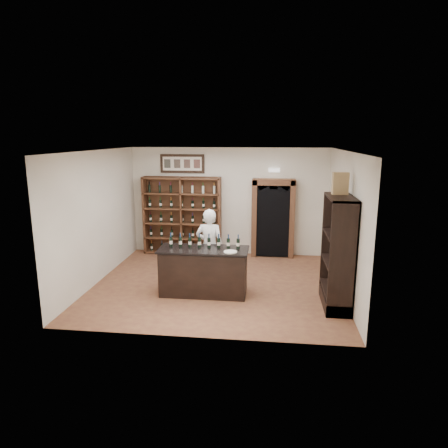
{
  "coord_description": "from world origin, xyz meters",
  "views": [
    {
      "loc": [
        1.17,
        -8.53,
        3.32
      ],
      "look_at": [
        0.13,
        0.3,
        1.34
      ],
      "focal_mm": 32.0,
      "sensor_mm": 36.0,
      "label": 1
    }
  ],
  "objects": [
    {
      "name": "counter_bottle_7",
      "position": [
        0.52,
        -0.5,
        1.11
      ],
      "size": [
        0.07,
        0.07,
        0.3
      ],
      "color": "black",
      "rests_on": "tasting_counter"
    },
    {
      "name": "counter_bottle_6",
      "position": [
        0.31,
        -0.5,
        1.11
      ],
      "size": [
        0.07,
        0.07,
        0.3
      ],
      "color": "black",
      "rests_on": "tasting_counter"
    },
    {
      "name": "wall_right",
      "position": [
        2.75,
        0.0,
        1.5
      ],
      "size": [
        0.04,
        5.0,
        3.0
      ],
      "primitive_type": "cube",
      "color": "white",
      "rests_on": "ground"
    },
    {
      "name": "ceiling",
      "position": [
        0.0,
        0.0,
        3.0
      ],
      "size": [
        5.5,
        5.5,
        0.0
      ],
      "primitive_type": "plane",
      "rotation": [
        3.14,
        0.0,
        0.0
      ],
      "color": "white",
      "rests_on": "wall_back"
    },
    {
      "name": "plate",
      "position": [
        0.39,
        -0.81,
        1.01
      ],
      "size": [
        0.27,
        0.27,
        0.02
      ],
      "primitive_type": "cylinder",
      "color": "white",
      "rests_on": "tasting_counter"
    },
    {
      "name": "tasting_counter",
      "position": [
        -0.2,
        -0.6,
        0.49
      ],
      "size": [
        1.88,
        0.78,
        1.0
      ],
      "color": "black",
      "rests_on": "ground"
    },
    {
      "name": "counter_bottle_0",
      "position": [
        -0.92,
        -0.5,
        1.11
      ],
      "size": [
        0.07,
        0.07,
        0.3
      ],
      "color": "black",
      "rests_on": "tasting_counter"
    },
    {
      "name": "wall_left",
      "position": [
        -2.75,
        0.0,
        1.5
      ],
      "size": [
        0.04,
        5.0,
        3.0
      ],
      "primitive_type": "cube",
      "color": "white",
      "rests_on": "ground"
    },
    {
      "name": "counter_bottle_5",
      "position": [
        0.11,
        -0.5,
        1.11
      ],
      "size": [
        0.07,
        0.07,
        0.3
      ],
      "color": "black",
      "rests_on": "tasting_counter"
    },
    {
      "name": "counter_bottle_3",
      "position": [
        -0.3,
        -0.5,
        1.11
      ],
      "size": [
        0.07,
        0.07,
        0.3
      ],
      "color": "black",
      "rests_on": "tasting_counter"
    },
    {
      "name": "shopkeeper",
      "position": [
        -0.18,
        0.07,
        0.86
      ],
      "size": [
        0.65,
        0.45,
        1.72
      ],
      "primitive_type": "imported",
      "rotation": [
        0.0,
        0.0,
        3.09
      ],
      "color": "white",
      "rests_on": "ground"
    },
    {
      "name": "wine_crate",
      "position": [
        2.5,
        -0.67,
        2.41
      ],
      "size": [
        0.31,
        0.15,
        0.43
      ],
      "primitive_type": "cube",
      "rotation": [
        0.0,
        0.0,
        0.07
      ],
      "color": "#A27B55",
      "rests_on": "side_cabinet"
    },
    {
      "name": "wine_shelf",
      "position": [
        -1.3,
        2.33,
        1.1
      ],
      "size": [
        2.2,
        0.38,
        2.2
      ],
      "color": "#542F1C",
      "rests_on": "ground"
    },
    {
      "name": "counter_bottle_1",
      "position": [
        -0.71,
        -0.5,
        1.11
      ],
      "size": [
        0.07,
        0.07,
        0.3
      ],
      "color": "black",
      "rests_on": "tasting_counter"
    },
    {
      "name": "emergency_light",
      "position": [
        1.25,
        2.42,
        2.4
      ],
      "size": [
        0.3,
        0.1,
        0.1
      ],
      "primitive_type": "cube",
      "color": "white",
      "rests_on": "wall_back"
    },
    {
      "name": "side_cabinet",
      "position": [
        2.52,
        -0.9,
        0.75
      ],
      "size": [
        0.48,
        1.2,
        2.2
      ],
      "color": "black",
      "rests_on": "ground"
    },
    {
      "name": "counter_bottle_2",
      "position": [
        -0.51,
        -0.5,
        1.11
      ],
      "size": [
        0.07,
        0.07,
        0.3
      ],
      "color": "black",
      "rests_on": "tasting_counter"
    },
    {
      "name": "framed_picture",
      "position": [
        -1.3,
        2.47,
        2.55
      ],
      "size": [
        1.25,
        0.04,
        0.52
      ],
      "primitive_type": "cube",
      "color": "black",
      "rests_on": "wall_back"
    },
    {
      "name": "counter_bottle_4",
      "position": [
        -0.1,
        -0.5,
        1.11
      ],
      "size": [
        0.07,
        0.07,
        0.3
      ],
      "color": "black",
      "rests_on": "tasting_counter"
    },
    {
      "name": "wall_back",
      "position": [
        0.0,
        2.5,
        1.5
      ],
      "size": [
        5.5,
        0.04,
        3.0
      ],
      "primitive_type": "cube",
      "color": "white",
      "rests_on": "ground"
    },
    {
      "name": "arched_doorway",
      "position": [
        1.25,
        2.33,
        1.14
      ],
      "size": [
        1.17,
        0.35,
        2.17
      ],
      "color": "black",
      "rests_on": "ground"
    },
    {
      "name": "floor",
      "position": [
        0.0,
        0.0,
        0.0
      ],
      "size": [
        5.5,
        5.5,
        0.0
      ],
      "primitive_type": "plane",
      "color": "brown",
      "rests_on": "ground"
    }
  ]
}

